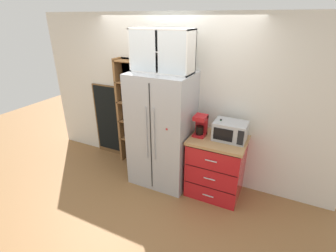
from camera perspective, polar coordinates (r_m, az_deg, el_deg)
name	(u,v)px	position (r m, az deg, el deg)	size (l,w,h in m)	color
ground_plane	(163,178)	(4.23, -1.24, -11.87)	(10.71, 10.71, 0.00)	olive
wall_back_cream	(173,99)	(3.97, 1.24, 6.38)	(5.01, 0.10, 2.55)	silver
refrigerator	(162,130)	(3.78, -1.36, -0.95)	(0.90, 0.72, 1.77)	#ADAFB5
pantry_shelf_column	(133,112)	(4.34, -8.13, 3.32)	(0.52, 0.24, 1.87)	brown
counter_cabinet	(216,166)	(3.75, 11.03, -9.08)	(0.79, 0.65, 0.91)	red
microwave	(230,131)	(3.49, 14.19, -1.10)	(0.44, 0.33, 0.26)	#ADAFB5
coffee_maker	(201,125)	(3.54, 7.58, 0.24)	(0.17, 0.20, 0.31)	red
mug_navy	(219,135)	(3.53, 11.79, -2.13)	(0.12, 0.09, 0.08)	navy
mug_charcoal	(219,136)	(3.51, 11.70, -2.18)	(0.12, 0.08, 0.10)	#2D2D33
bottle_green	(220,130)	(3.52, 11.95, -0.81)	(0.07, 0.07, 0.28)	#285B33
upper_cabinet	(163,51)	(3.49, -1.20, 16.99)	(0.86, 0.32, 0.57)	silver
chalkboard_menu	(109,120)	(4.78, -13.55, 1.30)	(0.60, 0.04, 1.36)	brown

